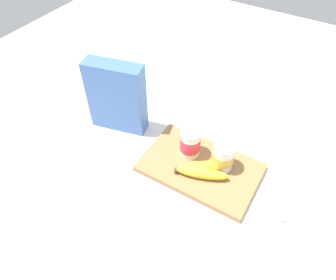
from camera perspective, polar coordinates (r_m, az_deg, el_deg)
name	(u,v)px	position (r m, az deg, el deg)	size (l,w,h in m)	color
ground_plane	(200,169)	(0.99, 5.79, -5.29)	(2.40, 2.40, 0.00)	silver
cutting_board	(200,167)	(0.99, 5.83, -4.94)	(0.35, 0.22, 0.02)	#A37A4C
cereal_box	(117,97)	(1.05, -9.25, 7.63)	(0.19, 0.06, 0.25)	#4770B7
yogurt_cup_front	(190,143)	(0.97, 4.03, -0.51)	(0.07, 0.07, 0.09)	white
yogurt_cup_back	(223,157)	(0.95, 9.94, -2.95)	(0.07, 0.07, 0.09)	white
banana_bunch	(203,170)	(0.95, 6.26, -5.36)	(0.16, 0.13, 0.04)	yellow
spoon	(278,208)	(0.96, 19.15, -11.43)	(0.09, 0.12, 0.01)	silver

